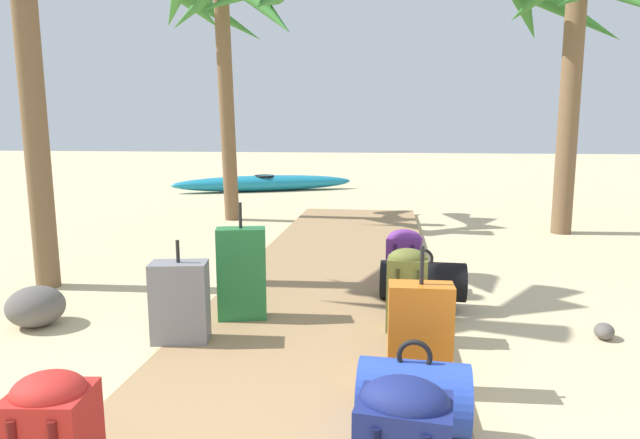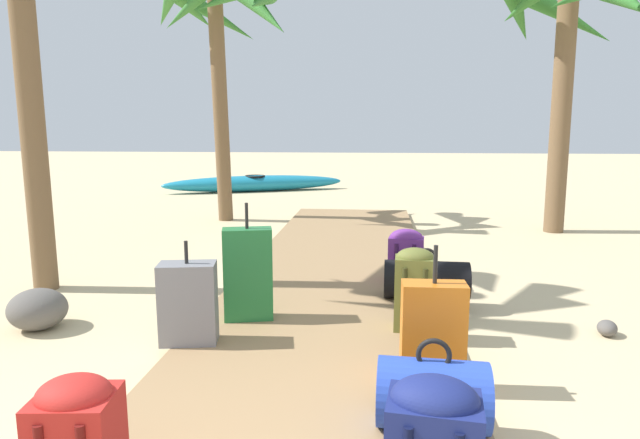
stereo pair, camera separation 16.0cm
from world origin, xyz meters
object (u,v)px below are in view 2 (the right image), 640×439
Objects in this scene: suitcase_grey at (188,303)px; palm_tree_far_left at (220,18)px; backpack_red at (77,438)px; duffel_bag_blue at (432,394)px; kayak at (255,183)px; duffel_bag_black at (426,280)px; suitcase_green at (248,274)px; backpack_olive at (414,287)px; palm_tree_far_right at (567,28)px; suitcase_orange at (433,331)px; backpack_purple at (406,254)px.

palm_tree_far_left is at bearing 103.14° from suitcase_grey.
backpack_red is 1.52m from duffel_bag_blue.
kayak is (-1.76, 10.83, -0.15)m from backpack_red.
duffel_bag_black is 0.80× the size of suitcase_green.
kayak is at bearing 109.34° from backpack_olive.
palm_tree_far_right is at bearing -3.56° from palm_tree_far_left.
palm_tree_far_right is 0.95× the size of palm_tree_far_left.
palm_tree_far_left reaches higher than suitcase_grey.
palm_tree_far_left reaches higher than backpack_olive.
backpack_olive is at bearing -70.66° from kayak.
palm_tree_far_left reaches higher than backpack_red.
suitcase_orange is at bearing -63.40° from palm_tree_far_left.
suitcase_orange reaches higher than duffel_bag_black.
backpack_purple is 1.22m from backpack_olive.
suitcase_grey is at bearing -146.29° from duffel_bag_black.
suitcase_orange is 0.88× the size of suitcase_green.
backpack_olive is at bearing 93.97° from suitcase_orange.
kayak is (-5.44, 4.52, -2.65)m from palm_tree_far_right.
kayak is at bearing 100.01° from suitcase_grey.
duffel_bag_blue is 0.69× the size of suitcase_orange.
backpack_olive is at bearing 54.57° from backpack_red.
suitcase_green is 9.02m from kayak.
suitcase_orange is at bearing -13.00° from suitcase_grey.
duffel_bag_black is (1.52, 2.63, -0.10)m from backpack_red.
palm_tree_far_right reaches higher than backpack_olive.
suitcase_grey is 0.79× the size of suitcase_green.
backpack_red is 3.43m from backpack_purple.
duffel_bag_blue is 1.73m from suitcase_grey.
duffel_bag_blue is (-0.00, -1.27, -0.14)m from backpack_olive.
suitcase_grey is at bearing -132.93° from backpack_purple.
palm_tree_far_left is (-2.67, 4.70, 2.75)m from backpack_olive.
backpack_red reaches higher than kayak.
suitcase_green is (-1.35, -0.61, 0.18)m from duffel_bag_black.
suitcase_grey is at bearing 167.00° from suitcase_orange.
suitcase_grey is (-1.64, -1.09, 0.11)m from duffel_bag_black.
backpack_red is 0.95× the size of duffel_bag_blue.
backpack_red is at bearing -94.73° from suitcase_green.
backpack_red is 7.31m from palm_tree_far_left.
backpack_olive is at bearing -60.37° from palm_tree_far_left.
suitcase_orange is at bearing 39.78° from backpack_red.
palm_tree_far_left is 5.16m from kayak.
backpack_red is at bearing -78.85° from palm_tree_far_left.
backpack_olive reaches higher than kayak.
suitcase_grey is at bearing -79.99° from kayak.
palm_tree_far_left is (-1.19, 5.09, 2.79)m from suitcase_grey.
duffel_bag_blue is 1.98m from duffel_bag_black.
duffel_bag_black is 5.69m from palm_tree_far_left.
suitcase_orange reaches higher than suitcase_grey.
suitcase_grey is at bearing -76.86° from palm_tree_far_left.
suitcase_green is (-1.20, 0.09, 0.03)m from backpack_olive.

